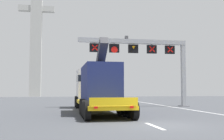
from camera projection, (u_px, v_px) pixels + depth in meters
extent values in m
plane|color=#424449|center=(160.00, 125.00, 13.76)|extent=(112.00, 112.00, 0.00)
cube|color=silver|center=(155.00, 126.00, 13.25)|extent=(0.20, 2.60, 0.01)
cube|color=silver|center=(127.00, 116.00, 18.71)|extent=(0.20, 2.60, 0.01)
cube|color=silver|center=(112.00, 110.00, 24.16)|extent=(0.20, 2.60, 0.01)
cube|color=silver|center=(103.00, 106.00, 29.62)|extent=(0.20, 2.60, 0.01)
cube|color=silver|center=(96.00, 103.00, 35.08)|extent=(0.20, 2.60, 0.01)
cube|color=silver|center=(91.00, 102.00, 40.53)|extent=(0.20, 2.60, 0.01)
cube|color=silver|center=(88.00, 100.00, 45.99)|extent=(0.20, 2.60, 0.01)
cube|color=silver|center=(178.00, 108.00, 26.66)|extent=(0.20, 63.00, 0.01)
cube|color=#9EA0A5|center=(183.00, 73.00, 29.35)|extent=(0.40, 0.40, 6.93)
cube|color=slate|center=(184.00, 106.00, 29.11)|extent=(0.90, 0.90, 0.08)
cube|color=#9EA0A5|center=(133.00, 41.00, 28.59)|extent=(11.28, 0.44, 0.44)
cube|color=#4C4C51|center=(126.00, 37.00, 28.49)|extent=(0.28, 0.40, 0.28)
cube|color=black|center=(170.00, 50.00, 29.26)|extent=(1.02, 0.24, 0.87)
cube|color=#9EA0A5|center=(170.00, 45.00, 29.29)|extent=(0.08, 0.08, 0.16)
cube|color=red|center=(170.00, 50.00, 29.13)|extent=(0.62, 0.02, 0.62)
cube|color=red|center=(170.00, 50.00, 29.13)|extent=(0.62, 0.02, 0.62)
cube|color=black|center=(152.00, 49.00, 28.90)|extent=(1.02, 0.24, 0.87)
cube|color=#9EA0A5|center=(152.00, 45.00, 28.93)|extent=(0.08, 0.08, 0.16)
cube|color=red|center=(152.00, 49.00, 28.77)|extent=(0.62, 0.02, 0.62)
cube|color=red|center=(152.00, 49.00, 28.77)|extent=(0.62, 0.02, 0.62)
cube|color=black|center=(133.00, 49.00, 28.54)|extent=(1.02, 0.24, 0.87)
cube|color=#9EA0A5|center=(133.00, 44.00, 28.57)|extent=(0.08, 0.08, 0.16)
cone|color=orange|center=(134.00, 48.00, 28.42)|extent=(0.37, 0.37, 0.30)
cube|color=black|center=(114.00, 48.00, 28.18)|extent=(1.02, 0.24, 0.87)
cube|color=#9EA0A5|center=(114.00, 44.00, 28.22)|extent=(0.08, 0.08, 0.16)
cone|color=red|center=(114.00, 50.00, 28.04)|extent=(0.65, 0.02, 0.65)
cube|color=black|center=(95.00, 48.00, 27.82)|extent=(1.02, 0.24, 0.87)
cube|color=#9EA0A5|center=(95.00, 43.00, 27.86)|extent=(0.08, 0.08, 0.16)
cube|color=red|center=(95.00, 48.00, 27.70)|extent=(0.62, 0.02, 0.62)
cube|color=red|center=(95.00, 48.00, 27.70)|extent=(0.62, 0.02, 0.62)
cube|color=yellow|center=(100.00, 104.00, 20.14)|extent=(2.83, 10.41, 0.24)
cube|color=yellow|center=(114.00, 102.00, 14.99)|extent=(2.66, 0.09, 0.44)
cylinder|color=black|center=(87.00, 111.00, 15.47)|extent=(0.32, 1.10, 1.10)
cylinder|color=black|center=(135.00, 111.00, 15.95)|extent=(0.32, 1.10, 1.10)
cylinder|color=black|center=(86.00, 110.00, 16.50)|extent=(0.32, 1.10, 1.10)
cylinder|color=black|center=(130.00, 109.00, 16.99)|extent=(0.32, 1.10, 1.10)
cylinder|color=black|center=(84.00, 109.00, 17.53)|extent=(0.32, 1.10, 1.10)
cylinder|color=black|center=(126.00, 108.00, 18.02)|extent=(0.32, 1.10, 1.10)
cylinder|color=black|center=(83.00, 108.00, 18.56)|extent=(0.32, 1.10, 1.10)
cylinder|color=black|center=(123.00, 107.00, 19.05)|extent=(0.32, 1.10, 1.10)
cylinder|color=black|center=(82.00, 107.00, 19.60)|extent=(0.32, 1.10, 1.10)
cylinder|color=black|center=(119.00, 106.00, 20.08)|extent=(0.32, 1.10, 1.10)
cube|color=silver|center=(90.00, 86.00, 27.21)|extent=(2.58, 3.21, 3.10)
cube|color=black|center=(90.00, 79.00, 27.26)|extent=(2.61, 3.23, 0.60)
cylinder|color=black|center=(77.00, 102.00, 27.73)|extent=(0.34, 1.10, 1.10)
cylinder|color=black|center=(102.00, 101.00, 28.19)|extent=(0.34, 1.10, 1.10)
cylinder|color=black|center=(78.00, 103.00, 25.77)|extent=(0.34, 1.10, 1.10)
cylinder|color=black|center=(105.00, 102.00, 26.23)|extent=(0.34, 1.10, 1.10)
cube|color=navy|center=(100.00, 83.00, 20.64)|extent=(2.40, 5.73, 2.70)
cube|color=#2D2D33|center=(101.00, 56.00, 19.93)|extent=(0.57, 2.94, 2.29)
cube|color=red|center=(96.00, 108.00, 14.75)|extent=(0.20, 0.06, 0.12)
cube|color=red|center=(132.00, 107.00, 15.10)|extent=(0.20, 0.06, 0.12)
cube|color=#B7B7B2|center=(36.00, 26.00, 71.25)|extent=(2.80, 2.00, 36.17)
cube|color=#B7B7B2|center=(37.00, 9.00, 71.55)|extent=(9.00, 1.60, 1.40)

